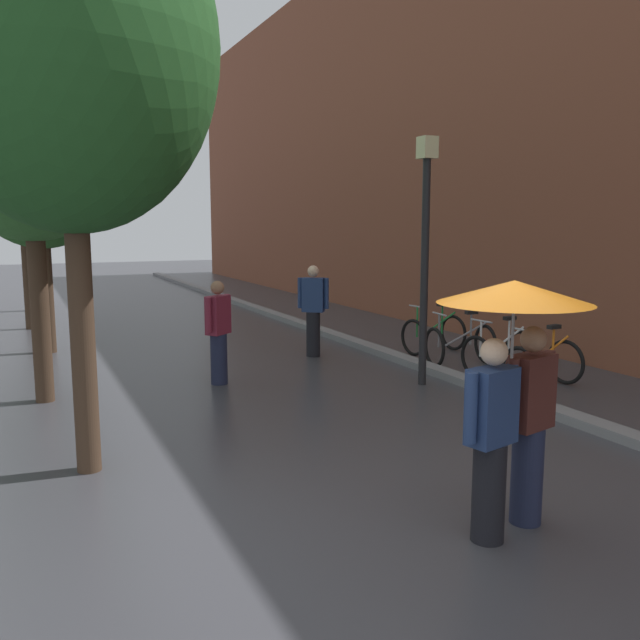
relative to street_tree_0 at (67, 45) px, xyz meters
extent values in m
plane|color=#38383D|center=(2.47, -2.50, -4.10)|extent=(80.00, 80.00, 0.00)
cube|color=brown|center=(12.47, 7.50, 0.87)|extent=(8.00, 36.00, 9.95)
cube|color=slate|center=(5.67, 7.50, -4.04)|extent=(0.30, 36.00, 0.12)
cylinder|color=#473323|center=(0.00, 0.00, -2.70)|extent=(0.24, 0.24, 2.81)
ellipsoid|color=#235623|center=(0.00, 0.00, 0.02)|extent=(2.81, 2.81, 3.50)
cylinder|color=#473323|center=(-0.28, 3.02, -2.79)|extent=(0.25, 0.25, 2.62)
ellipsoid|color=#387533|center=(-0.28, 3.02, -0.33)|extent=(2.60, 2.60, 3.09)
cylinder|color=#473323|center=(-0.02, 6.80, -2.93)|extent=(0.23, 0.23, 2.35)
ellipsoid|color=#2D6628|center=(-0.02, 6.80, -0.72)|extent=(2.64, 2.64, 2.76)
cylinder|color=#473323|center=(-0.28, 10.09, -2.84)|extent=(0.24, 0.24, 2.53)
ellipsoid|color=#2D6628|center=(-0.28, 10.09, -0.43)|extent=(3.01, 3.01, 3.03)
cylinder|color=#473323|center=(-0.18, 13.66, -2.77)|extent=(0.31, 0.31, 2.67)
ellipsoid|color=#387533|center=(-0.18, 13.66, -0.43)|extent=(2.31, 2.31, 2.68)
torus|color=black|center=(6.07, 0.56, -3.75)|extent=(0.14, 0.70, 0.70)
torus|color=black|center=(7.08, 0.67, -3.75)|extent=(0.14, 0.70, 0.70)
cylinder|color=orange|center=(6.67, 0.63, -3.55)|extent=(0.88, 0.13, 0.43)
cylinder|color=orange|center=(6.78, 0.64, -3.48)|extent=(0.04, 0.04, 0.55)
cube|color=black|center=(6.78, 0.64, -3.17)|extent=(0.23, 0.12, 0.06)
cylinder|color=orange|center=(6.15, 0.57, -3.46)|extent=(0.04, 0.04, 0.58)
cylinder|color=#9E9EA3|center=(6.15, 0.57, -3.17)|extent=(0.08, 0.46, 0.03)
torus|color=black|center=(6.08, 1.57, -3.75)|extent=(0.13, 0.70, 0.70)
torus|color=black|center=(7.10, 1.67, -3.75)|extent=(0.13, 0.70, 0.70)
cylinder|color=silver|center=(6.69, 1.63, -3.55)|extent=(0.88, 0.12, 0.43)
cylinder|color=silver|center=(6.79, 1.64, -3.48)|extent=(0.04, 0.04, 0.55)
cube|color=black|center=(6.79, 1.64, -3.17)|extent=(0.23, 0.12, 0.06)
cylinder|color=silver|center=(6.16, 1.58, -3.46)|extent=(0.04, 0.04, 0.58)
cylinder|color=#9E9EA3|center=(6.16, 1.58, -3.17)|extent=(0.07, 0.46, 0.03)
torus|color=black|center=(5.95, 2.56, -3.75)|extent=(0.14, 0.70, 0.70)
torus|color=black|center=(6.97, 2.44, -3.75)|extent=(0.14, 0.70, 0.70)
cylinder|color=slate|center=(6.56, 2.49, -3.55)|extent=(0.88, 0.13, 0.43)
cylinder|color=slate|center=(6.66, 2.48, -3.48)|extent=(0.04, 0.04, 0.55)
cube|color=black|center=(6.66, 2.48, -3.17)|extent=(0.23, 0.12, 0.06)
cylinder|color=slate|center=(6.03, 2.55, -3.46)|extent=(0.04, 0.04, 0.58)
cylinder|color=#9E9EA3|center=(6.03, 2.55, -3.17)|extent=(0.08, 0.46, 0.03)
torus|color=black|center=(6.17, 3.55, -3.75)|extent=(0.15, 0.70, 0.70)
torus|color=black|center=(7.18, 3.69, -3.75)|extent=(0.15, 0.70, 0.70)
cylinder|color=#1E7A38|center=(6.78, 3.63, -3.55)|extent=(0.88, 0.15, 0.43)
cylinder|color=#1E7A38|center=(6.88, 3.65, -3.48)|extent=(0.04, 0.04, 0.55)
cube|color=black|center=(6.88, 3.65, -3.17)|extent=(0.23, 0.13, 0.06)
cylinder|color=#1E7A38|center=(6.25, 3.56, -3.46)|extent=(0.04, 0.04, 0.58)
cylinder|color=#9E9EA3|center=(6.25, 3.56, -3.17)|extent=(0.09, 0.46, 0.03)
cylinder|color=black|center=(2.68, -2.89, -3.71)|extent=(0.26, 0.26, 0.79)
cube|color=navy|center=(2.68, -2.89, -3.01)|extent=(0.44, 0.31, 0.59)
sphere|color=beige|center=(2.68, -2.89, -2.59)|extent=(0.21, 0.21, 0.21)
cylinder|color=navy|center=(2.44, -2.95, -2.98)|extent=(0.09, 0.09, 0.53)
cylinder|color=navy|center=(2.93, -2.83, -2.98)|extent=(0.09, 0.09, 0.53)
cylinder|color=#1E233D|center=(3.18, -2.77, -3.70)|extent=(0.26, 0.26, 0.82)
cube|color=#4C231E|center=(3.18, -2.77, -2.98)|extent=(0.44, 0.31, 0.61)
sphere|color=#9E7051|center=(3.18, -2.77, -2.55)|extent=(0.21, 0.21, 0.21)
cylinder|color=#4C231E|center=(2.93, -2.83, -2.95)|extent=(0.09, 0.09, 0.55)
cylinder|color=#4C231E|center=(3.42, -2.71, -2.95)|extent=(0.09, 0.09, 0.55)
cylinder|color=#9E9EA3|center=(2.92, -2.81, -2.76)|extent=(0.02, 0.02, 1.08)
cone|color=orange|center=(2.92, -2.81, -2.15)|extent=(1.20, 1.20, 0.18)
cylinder|color=black|center=(5.07, 1.61, -2.39)|extent=(0.12, 0.12, 3.42)
cube|color=beige|center=(5.07, 1.61, -0.52)|extent=(0.24, 0.24, 0.32)
cylinder|color=#1E233D|center=(2.23, 2.97, -3.71)|extent=(0.26, 0.26, 0.79)
cube|color=maroon|center=(2.23, 2.97, -3.02)|extent=(0.45, 0.42, 0.59)
sphere|color=#9E7051|center=(2.23, 2.97, -2.60)|extent=(0.21, 0.21, 0.21)
cylinder|color=maroon|center=(2.42, 3.13, -2.99)|extent=(0.09, 0.09, 0.53)
cylinder|color=maroon|center=(2.04, 2.81, -2.99)|extent=(0.09, 0.09, 0.53)
cylinder|color=black|center=(4.45, 4.32, -3.68)|extent=(0.26, 0.26, 0.84)
cube|color=navy|center=(4.45, 4.32, -2.94)|extent=(0.45, 0.41, 0.63)
sphere|color=beige|center=(4.45, 4.32, -2.50)|extent=(0.21, 0.21, 0.21)
cylinder|color=navy|center=(4.25, 4.47, -2.91)|extent=(0.09, 0.09, 0.57)
cylinder|color=navy|center=(4.65, 4.17, -2.91)|extent=(0.09, 0.09, 0.57)
camera|label=1|loc=(-0.57, -6.75, -1.63)|focal=36.94mm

